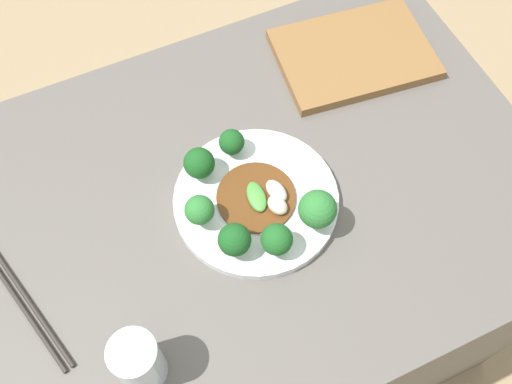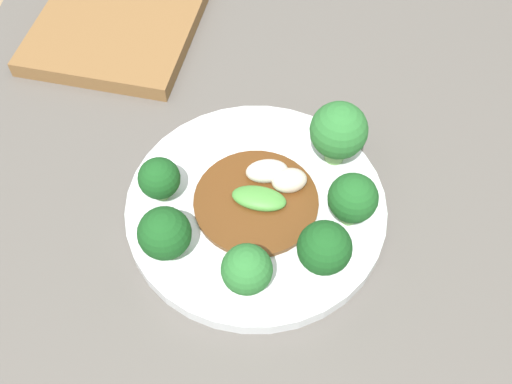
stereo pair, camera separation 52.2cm
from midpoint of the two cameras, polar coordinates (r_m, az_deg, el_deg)
name	(u,v)px [view 2 (the right image)]	position (r m, az deg, el deg)	size (l,w,h in m)	color
table	(240,357)	(1.11, -12.06, -20.47)	(1.06, 0.71, 0.72)	#5B5651
plate	(256,208)	(0.77, -14.91, -11.59)	(0.27, 0.27, 0.02)	silver
broccoli_southeast	(339,131)	(0.73, -8.71, -6.04)	(0.06, 0.06, 0.07)	#70A356
broccoli_west	(247,270)	(0.70, -17.59, -17.24)	(0.05, 0.05, 0.06)	#89B76B
broccoli_northwest	(165,234)	(0.74, -22.80, -13.85)	(0.05, 0.05, 0.06)	#7AAD5B
broccoli_north	(159,179)	(0.77, -22.42, -9.36)	(0.04, 0.04, 0.05)	#70A356
broccoli_southwest	(324,248)	(0.69, -11.50, -15.95)	(0.05, 0.05, 0.06)	#70A356
broccoli_south	(353,199)	(0.70, -8.47, -11.88)	(0.05, 0.05, 0.06)	#70A356
stirfry_center	(263,193)	(0.75, -14.56, -10.64)	(0.13, 0.13, 0.02)	#5B3314
cutting_board	(126,9)	(0.97, -22.12, 6.15)	(0.30, 0.23, 0.02)	brown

